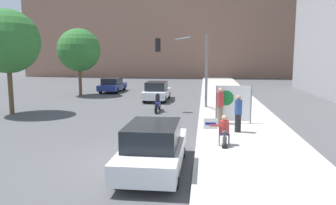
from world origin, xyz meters
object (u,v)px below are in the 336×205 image
(seated_protester, at_px, (224,129))
(car_on_road_midblock, at_px, (112,85))
(parked_car_curbside, at_px, (153,147))
(car_on_road_nearest, at_px, (157,91))
(traffic_light_pole, at_px, (187,57))
(street_tree_near_curb, at_px, (7,41))
(street_tree_midblock, at_px, (79,50))
(jogger_on_sidewalk, at_px, (238,113))
(pedestrian_behind, at_px, (220,105))
(motorcycle_on_road, at_px, (158,104))
(protest_banner, at_px, (233,103))

(seated_protester, relative_size, car_on_road_midblock, 0.26)
(parked_car_curbside, xyz_separation_m, car_on_road_nearest, (-2.25, 16.01, -0.01))
(traffic_light_pole, height_order, street_tree_near_curb, street_tree_near_curb)
(street_tree_midblock, bearing_deg, jogger_on_sidewalk, -46.83)
(pedestrian_behind, xyz_separation_m, car_on_road_midblock, (-9.88, 14.88, -0.40))
(pedestrian_behind, height_order, motorcycle_on_road, pedestrian_behind)
(seated_protester, height_order, traffic_light_pole, traffic_light_pole)
(pedestrian_behind, height_order, traffic_light_pole, traffic_light_pole)
(car_on_road_nearest, xyz_separation_m, street_tree_near_curb, (-8.05, -7.03, 3.67))
(car_on_road_midblock, bearing_deg, parked_car_curbside, -70.81)
(seated_protester, xyz_separation_m, car_on_road_nearest, (-4.57, 13.34, -0.02))
(pedestrian_behind, xyz_separation_m, car_on_road_nearest, (-4.61, 9.27, -0.35))
(car_on_road_midblock, distance_m, street_tree_near_curb, 13.47)
(traffic_light_pole, distance_m, parked_car_curbside, 11.92)
(protest_banner, xyz_separation_m, car_on_road_nearest, (-5.28, 8.97, -0.42))
(jogger_on_sidewalk, relative_size, motorcycle_on_road, 0.81)
(protest_banner, height_order, motorcycle_on_road, protest_banner)
(motorcycle_on_road, height_order, street_tree_near_curb, street_tree_near_curb)
(street_tree_near_curb, bearing_deg, car_on_road_midblock, 77.62)
(parked_car_curbside, xyz_separation_m, street_tree_near_curb, (-10.30, 8.98, 3.67))
(jogger_on_sidewalk, relative_size, parked_car_curbside, 0.38)
(car_on_road_midblock, xyz_separation_m, motorcycle_on_road, (6.10, -10.84, -0.18))
(car_on_road_midblock, distance_m, motorcycle_on_road, 12.44)
(street_tree_near_curb, relative_size, street_tree_midblock, 1.07)
(pedestrian_behind, height_order, car_on_road_nearest, pedestrian_behind)
(motorcycle_on_road, bearing_deg, parked_car_curbside, -82.45)
(traffic_light_pole, xyz_separation_m, car_on_road_nearest, (-2.63, 4.40, -2.71))
(pedestrian_behind, relative_size, traffic_light_pole, 0.38)
(protest_banner, relative_size, parked_car_curbside, 0.43)
(parked_car_curbside, bearing_deg, street_tree_near_curb, 138.92)
(pedestrian_behind, distance_m, protest_banner, 0.74)
(seated_protester, relative_size, pedestrian_behind, 0.64)
(jogger_on_sidewalk, relative_size, street_tree_near_curb, 0.26)
(seated_protester, relative_size, parked_car_curbside, 0.26)
(car_on_road_nearest, bearing_deg, street_tree_midblock, 161.44)
(pedestrian_behind, bearing_deg, motorcycle_on_road, -152.88)
(car_on_road_nearest, xyz_separation_m, motorcycle_on_road, (0.83, -5.24, -0.22))
(parked_car_curbside, relative_size, motorcycle_on_road, 2.14)
(car_on_road_nearest, xyz_separation_m, street_tree_midblock, (-7.33, 2.46, 3.31))
(car_on_road_nearest, bearing_deg, protest_banner, -59.52)
(car_on_road_midblock, bearing_deg, car_on_road_nearest, -46.76)
(jogger_on_sidewalk, bearing_deg, protest_banner, -66.60)
(seated_protester, relative_size, car_on_road_nearest, 0.26)
(car_on_road_midblock, xyz_separation_m, street_tree_midblock, (-2.06, -3.14, 3.36))
(protest_banner, bearing_deg, street_tree_midblock, 137.80)
(car_on_road_nearest, bearing_deg, pedestrian_behind, -63.56)
(jogger_on_sidewalk, bearing_deg, pedestrian_behind, -45.83)
(seated_protester, xyz_separation_m, street_tree_midblock, (-11.90, 15.80, 3.28))
(seated_protester, bearing_deg, car_on_road_nearest, 106.40)
(pedestrian_behind, bearing_deg, protest_banner, 97.97)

